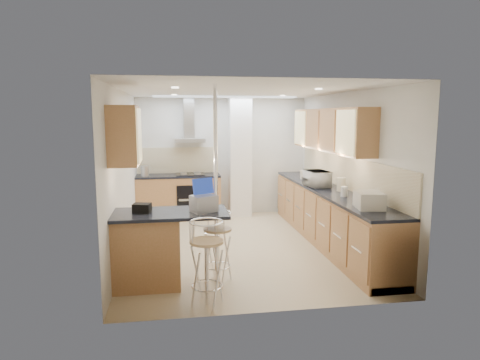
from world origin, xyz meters
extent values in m
plane|color=#CFB68A|center=(0.00, 0.00, 0.00)|extent=(4.80, 4.80, 0.00)
cube|color=silver|center=(0.00, 2.40, 1.25)|extent=(3.60, 0.04, 2.50)
cube|color=silver|center=(0.00, -2.40, 1.25)|extent=(3.60, 0.04, 2.50)
cube|color=silver|center=(-1.80, 0.00, 1.25)|extent=(0.04, 4.80, 2.50)
cube|color=silver|center=(1.80, 0.00, 1.25)|extent=(0.04, 4.80, 2.50)
cube|color=white|center=(0.00, 0.00, 2.50)|extent=(3.60, 4.80, 0.02)
cube|color=#A07340|center=(1.63, 0.40, 1.88)|extent=(0.34, 3.00, 0.72)
cube|color=#A07340|center=(-1.63, -1.35, 1.88)|extent=(0.34, 0.62, 0.72)
cube|color=#EBE4C5|center=(1.79, 0.00, 1.18)|extent=(0.03, 4.40, 0.56)
cube|color=#EBE4C5|center=(-0.95, 2.38, 1.18)|extent=(1.70, 0.03, 0.56)
cube|color=white|center=(0.35, 2.20, 1.25)|extent=(0.45, 0.40, 2.50)
cube|color=#AEB1B3|center=(-0.70, 2.15, 1.62)|extent=(0.62, 0.48, 0.08)
cube|color=#AEB1B3|center=(-0.70, 2.29, 2.06)|extent=(0.22, 0.20, 0.88)
cylinder|color=white|center=(-0.53, -1.45, 1.25)|extent=(0.05, 0.05, 2.50)
cube|color=black|center=(-0.70, 1.79, 0.45)|extent=(0.58, 0.02, 0.58)
cube|color=black|center=(-0.70, 2.10, 0.93)|extent=(0.58, 0.50, 0.02)
cube|color=#CDB77B|center=(0.00, 1.80, 2.48)|extent=(2.80, 0.35, 0.02)
cube|color=#A07340|center=(1.50, 0.00, 0.44)|extent=(0.60, 4.40, 0.88)
cube|color=black|center=(1.50, 0.00, 0.90)|extent=(0.63, 4.40, 0.04)
cube|color=#A07340|center=(-0.95, 2.10, 0.44)|extent=(1.70, 0.60, 0.88)
cube|color=black|center=(-0.95, 2.10, 0.90)|extent=(1.70, 0.63, 0.04)
cube|color=#A07340|center=(-1.12, -1.45, 0.45)|extent=(1.35, 0.62, 0.90)
cube|color=black|center=(-1.12, -1.45, 0.92)|extent=(1.47, 0.72, 0.04)
imported|color=white|center=(1.38, 0.21, 1.06)|extent=(0.39, 0.53, 0.27)
cube|color=#95969C|center=(-0.69, -1.49, 1.04)|extent=(0.36, 0.33, 0.20)
cube|color=black|center=(-1.44, -1.43, 1.00)|extent=(0.24, 0.20, 0.11)
cylinder|color=beige|center=(1.41, 1.11, 1.00)|extent=(0.13, 0.13, 0.16)
cylinder|color=beige|center=(1.54, 0.82, 1.00)|extent=(0.13, 0.13, 0.17)
cylinder|color=#C0B99A|center=(1.60, -0.26, 1.03)|extent=(0.19, 0.19, 0.22)
cylinder|color=white|center=(1.47, -0.72, 0.99)|extent=(0.12, 0.12, 0.15)
cube|color=beige|center=(1.47, -1.54, 1.03)|extent=(0.39, 0.46, 0.22)
cylinder|color=#AEB1B3|center=(-1.61, 1.97, 1.03)|extent=(0.16, 0.16, 0.22)
camera|label=1|loc=(-1.05, -6.68, 2.12)|focal=32.00mm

